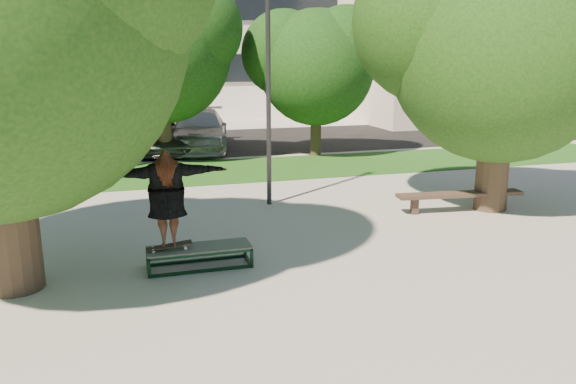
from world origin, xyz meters
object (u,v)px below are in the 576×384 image
object	(u,v)px
bench	(460,196)
car_grey	(167,136)
grind_box	(199,257)
car_silver_a	(84,127)
lamppost	(268,76)
car_silver_b	(199,130)
tree_right	(498,35)
car_dark	(57,132)

from	to	relation	value
bench	car_grey	world-z (taller)	car_grey
grind_box	car_silver_a	size ratio (longest dim) A/B	0.40
lamppost	car_silver_b	bearing A→B (deg)	93.15
tree_right	car_silver_a	world-z (taller)	tree_right
car_dark	car_silver_b	distance (m)	5.81
grind_box	car_silver_b	size ratio (longest dim) A/B	0.34
bench	car_grey	size ratio (longest dim) A/B	0.66
tree_right	car_dark	world-z (taller)	tree_right
grind_box	car_silver_a	world-z (taller)	car_silver_a
tree_right	grind_box	bearing A→B (deg)	-164.68
lamppost	car_grey	xyz separation A→B (m)	(-1.79, 8.78, -2.50)
grind_box	car_grey	bearing A→B (deg)	87.80
car_grey	car_silver_b	distance (m)	1.34
lamppost	tree_right	bearing A→B (deg)	-21.28
car_dark	car_grey	xyz separation A→B (m)	(4.16, -2.29, -0.02)
bench	car_silver_b	distance (m)	12.04
car_dark	tree_right	bearing A→B (deg)	-55.85
car_dark	car_silver_a	bearing A→B (deg)	17.55
grind_box	car_grey	size ratio (longest dim) A/B	0.38
car_grey	grind_box	bearing A→B (deg)	-85.48
lamppost	car_grey	size ratio (longest dim) A/B	1.30
car_silver_a	car_dark	world-z (taller)	car_silver_a
bench	car_grey	xyz separation A→B (m)	(-5.96, 10.78, 0.26)
grind_box	tree_right	bearing A→B (deg)	15.32
car_grey	car_dark	bearing A→B (deg)	157.96
lamppost	car_silver_a	distance (m)	12.75
car_silver_a	bench	bearing A→B (deg)	-44.04
bench	car_silver_b	bearing A→B (deg)	119.04
lamppost	bench	size ratio (longest dim) A/B	1.97
bench	car_silver_a	size ratio (longest dim) A/B	0.68
lamppost	bench	world-z (taller)	lamppost
car_silver_b	car_dark	bearing A→B (deg)	170.37
car_dark	lamppost	bearing A→B (deg)	-67.50
car_grey	car_silver_b	world-z (taller)	car_silver_b
tree_right	car_silver_a	xyz separation A→B (m)	(-9.88, 13.42, -3.32)
lamppost	car_grey	bearing A→B (deg)	101.55
car_grey	car_silver_b	bearing A→B (deg)	20.30
car_silver_a	car_silver_b	size ratio (longest dim) A/B	0.85
bench	car_grey	bearing A→B (deg)	125.17
lamppost	grind_box	world-z (taller)	lamppost
car_dark	car_grey	bearing A→B (deg)	-34.56
tree_right	bench	bearing A→B (deg)	-174.01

